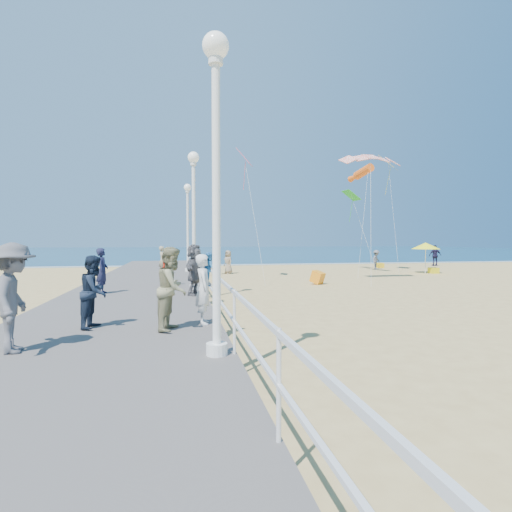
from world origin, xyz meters
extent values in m
plane|color=tan|center=(0.00, 0.00, 0.00)|extent=(160.00, 160.00, 0.00)
cube|color=#0D3350|center=(0.00, 65.00, 0.01)|extent=(160.00, 90.00, 0.05)
cube|color=silver|center=(0.00, 20.50, 0.03)|extent=(160.00, 1.20, 0.04)
cube|color=#65605B|center=(-7.50, 0.00, 0.20)|extent=(5.00, 44.00, 0.40)
cube|color=white|center=(-5.05, 0.00, 1.45)|extent=(0.05, 42.00, 0.06)
cube|color=white|center=(-5.05, 0.00, 0.95)|extent=(0.05, 42.00, 0.04)
cylinder|color=white|center=(-5.35, -9.00, 0.50)|extent=(0.36, 0.36, 0.20)
cylinder|color=white|center=(-5.35, -9.00, 2.85)|extent=(0.14, 0.14, 4.70)
sphere|color=white|center=(-5.35, -9.00, 5.50)|extent=(0.44, 0.44, 0.44)
cylinder|color=white|center=(-5.35, 0.00, 0.50)|extent=(0.36, 0.36, 0.20)
cylinder|color=white|center=(-5.35, 0.00, 2.85)|extent=(0.14, 0.14, 4.70)
sphere|color=white|center=(-5.35, 0.00, 5.50)|extent=(0.44, 0.44, 0.44)
cylinder|color=white|center=(-5.35, 9.00, 0.50)|extent=(0.36, 0.36, 0.20)
cylinder|color=white|center=(-5.35, 9.00, 2.85)|extent=(0.14, 0.14, 4.70)
sphere|color=white|center=(-5.35, 9.00, 5.50)|extent=(0.44, 0.44, 0.44)
imported|color=silver|center=(-5.40, -6.45, 1.20)|extent=(0.39, 0.59, 1.60)
imported|color=#3484C3|center=(-5.25, -6.30, 1.65)|extent=(0.31, 0.39, 0.80)
imported|color=#171934|center=(-8.64, -0.53, 1.22)|extent=(0.42, 0.61, 1.64)
imported|color=gray|center=(-6.10, -6.92, 1.29)|extent=(0.91, 1.03, 1.79)
imported|color=#535257|center=(-8.75, -8.15, 1.35)|extent=(0.91, 1.33, 1.89)
imported|color=red|center=(-6.44, 1.43, 1.18)|extent=(0.55, 0.97, 1.56)
imported|color=#515055|center=(-5.40, -1.58, 1.29)|extent=(1.20, 1.72, 1.79)
imported|color=#9B8E6B|center=(-6.82, 7.44, 1.19)|extent=(0.46, 0.63, 1.57)
imported|color=#162032|center=(-7.79, -6.38, 1.20)|extent=(0.75, 0.88, 1.59)
imported|color=slate|center=(9.61, 13.67, 0.76)|extent=(1.11, 1.05, 1.51)
imported|color=#1D1A39|center=(16.60, 16.11, 0.93)|extent=(1.14, 0.61, 1.85)
imported|color=gray|center=(-2.56, 11.49, 0.80)|extent=(0.80, 0.93, 1.61)
cube|color=#EE520E|center=(1.21, 4.13, 0.30)|extent=(0.88, 0.89, 0.74)
cylinder|color=white|center=(10.86, 9.09, 0.90)|extent=(0.05, 0.05, 1.80)
cone|color=#FFFB1A|center=(10.86, 9.09, 1.91)|extent=(1.90, 1.90, 0.45)
cube|color=yellow|center=(10.54, 14.83, 0.20)|extent=(0.55, 0.55, 0.40)
cube|color=yellow|center=(11.44, 9.01, 0.20)|extent=(0.55, 0.55, 0.40)
cylinder|color=#EF5A14|center=(6.23, 9.19, 6.86)|extent=(1.02, 2.73, 1.09)
cube|color=#EF587E|center=(-2.15, 7.20, 7.08)|extent=(1.14, 1.37, 0.91)
cube|color=#168EC0|center=(8.93, 10.84, 7.85)|extent=(1.77, 1.81, 0.99)
cube|color=green|center=(7.00, 12.78, 5.70)|extent=(1.10, 1.31, 0.75)
camera|label=1|loc=(-5.99, -15.64, 2.34)|focal=28.00mm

